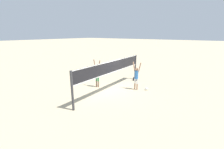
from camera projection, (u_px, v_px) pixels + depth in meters
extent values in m
plane|color=#C6B28C|center=(112.00, 90.00, 11.57)|extent=(200.00, 200.00, 0.00)
cylinder|color=#38383D|center=(72.00, 91.00, 8.32)|extent=(0.14, 0.14, 2.34)
cylinder|color=#38383D|center=(135.00, 67.00, 14.21)|extent=(0.14, 0.14, 2.34)
cube|color=black|center=(112.00, 67.00, 11.07)|extent=(7.41, 0.02, 0.91)
cube|color=white|center=(112.00, 61.00, 10.96)|extent=(7.41, 0.03, 0.06)
cube|color=white|center=(112.00, 72.00, 11.19)|extent=(7.41, 0.03, 0.06)
cylinder|color=tan|center=(137.00, 87.00, 11.67)|extent=(0.11, 0.11, 0.49)
cylinder|color=white|center=(137.00, 81.00, 11.55)|extent=(0.12, 0.12, 0.40)
cylinder|color=tan|center=(135.00, 86.00, 11.78)|extent=(0.11, 0.11, 0.49)
cylinder|color=white|center=(135.00, 81.00, 11.66)|extent=(0.12, 0.12, 0.40)
cylinder|color=#3372BF|center=(136.00, 75.00, 11.47)|extent=(0.28, 0.28, 0.63)
sphere|color=tan|center=(137.00, 69.00, 11.35)|extent=(0.24, 0.24, 0.24)
cylinder|color=tan|center=(140.00, 67.00, 11.17)|extent=(0.08, 0.22, 0.70)
cylinder|color=tan|center=(134.00, 66.00, 11.44)|extent=(0.08, 0.22, 0.70)
cylinder|color=#8C664C|center=(97.00, 84.00, 12.35)|extent=(0.11, 0.11, 0.51)
cylinder|color=#267F3F|center=(96.00, 78.00, 12.23)|extent=(0.12, 0.12, 0.41)
cylinder|color=#8C664C|center=(98.00, 84.00, 12.24)|extent=(0.11, 0.11, 0.51)
cylinder|color=#267F3F|center=(98.00, 79.00, 12.12)|extent=(0.12, 0.12, 0.41)
cylinder|color=#26262D|center=(97.00, 72.00, 12.03)|extent=(0.28, 0.28, 0.65)
sphere|color=#8C664C|center=(97.00, 67.00, 11.91)|extent=(0.25, 0.25, 0.25)
cylinder|color=#8C664C|center=(95.00, 64.00, 12.00)|extent=(0.08, 0.23, 0.73)
cylinder|color=#8C664C|center=(99.00, 65.00, 11.72)|extent=(0.08, 0.23, 0.73)
sphere|color=white|center=(146.00, 89.00, 11.63)|extent=(0.23, 0.23, 0.23)
cube|color=#2D2D33|center=(135.00, 79.00, 14.05)|extent=(0.44, 0.33, 0.31)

